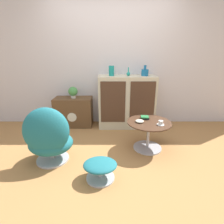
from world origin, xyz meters
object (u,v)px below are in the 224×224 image
at_px(vase_inner_right, 145,72).
at_px(teacup, 160,123).
at_px(coffee_table, 148,131).
at_px(sideboard, 126,102).
at_px(vase_leftmost, 111,71).
at_px(bowl, 139,121).
at_px(book_stack, 145,117).
at_px(vase_inner_left, 128,73).
at_px(tv_console, 74,112).
at_px(ottoman, 100,167).
at_px(egg_chair, 48,138).
at_px(potted_plant, 73,92).

bearing_deg(vase_inner_right, teacup, -85.23).
bearing_deg(coffee_table, sideboard, 106.89).
height_order(vase_leftmost, bowl, vase_leftmost).
bearing_deg(book_stack, teacup, -52.46).
xyz_separation_m(vase_inner_left, bowl, (0.11, -0.93, -0.60)).
relative_size(tv_console, vase_inner_right, 3.79).
height_order(ottoman, bowl, bowl).
xyz_separation_m(ottoman, teacup, (0.86, 0.59, 0.32)).
xyz_separation_m(sideboard, vase_leftmost, (-0.30, 0.00, 0.61)).
xyz_separation_m(egg_chair, bowl, (1.27, 0.36, 0.10)).
bearing_deg(book_stack, ottoman, -128.48).
distance_m(sideboard, tv_console, 1.11).
bearing_deg(potted_plant, vase_inner_right, -1.09).
relative_size(egg_chair, book_stack, 6.28).
distance_m(vase_inner_right, bowl, 1.14).
height_order(egg_chair, vase_inner_right, vase_inner_right).
bearing_deg(book_stack, egg_chair, -159.90).
bearing_deg(coffee_table, potted_plant, 145.15).
relative_size(ottoman, vase_inner_left, 2.60).
height_order(vase_inner_right, book_stack, vase_inner_right).
xyz_separation_m(tv_console, coffee_table, (1.37, -0.94, 0.01)).
bearing_deg(teacup, vase_leftmost, 124.99).
distance_m(egg_chair, vase_inner_left, 1.88).
height_order(vase_inner_left, teacup, vase_inner_left).
height_order(vase_leftmost, vase_inner_right, vase_inner_right).
bearing_deg(vase_leftmost, sideboard, -0.73).
xyz_separation_m(sideboard, vase_inner_left, (0.02, 0.00, 0.56)).
relative_size(tv_console, egg_chair, 0.90).
height_order(tv_console, vase_inner_left, vase_inner_left).
xyz_separation_m(coffee_table, bowl, (-0.15, -0.02, 0.18)).
height_order(vase_inner_left, potted_plant, vase_inner_left).
relative_size(ottoman, vase_leftmost, 2.18).
bearing_deg(vase_leftmost, vase_inner_left, -0.00).
bearing_deg(vase_leftmost, coffee_table, -57.62).
distance_m(sideboard, teacup, 1.11).
relative_size(egg_chair, teacup, 7.80).
height_order(coffee_table, potted_plant, potted_plant).
height_order(tv_console, coffee_table, tv_console).
bearing_deg(egg_chair, tv_console, 87.35).
distance_m(coffee_table, teacup, 0.26).
relative_size(potted_plant, teacup, 2.11).
relative_size(vase_inner_right, book_stack, 1.49).
distance_m(potted_plant, book_stack, 1.56).
bearing_deg(bowl, teacup, -18.95).
relative_size(sideboard, book_stack, 8.31).
bearing_deg(potted_plant, tv_console, -178.45).
bearing_deg(ottoman, teacup, 34.71).
xyz_separation_m(vase_leftmost, vase_inner_left, (0.32, -0.00, -0.05)).
distance_m(egg_chair, vase_leftmost, 1.72).
bearing_deg(vase_inner_right, ottoman, -115.37).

